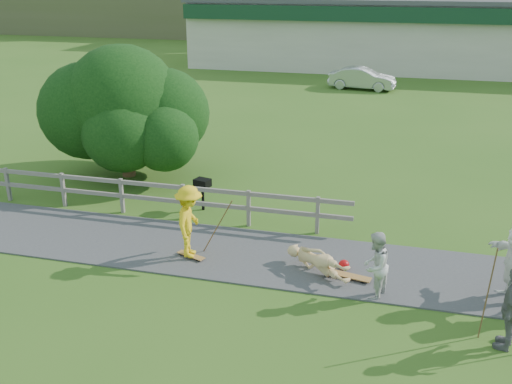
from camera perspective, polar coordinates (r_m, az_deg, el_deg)
ground at (r=13.82m, az=-4.35°, el=-8.90°), size 260.00×260.00×0.00m
path at (r=15.06m, az=-2.53°, el=-6.08°), size 34.00×3.00×0.04m
fence at (r=18.03m, az=-15.07°, el=0.33°), size 15.05×0.10×1.10m
strip_mall at (r=46.43m, az=14.91°, el=15.15°), size 32.50×10.75×5.10m
skater_rider at (r=14.48m, az=-6.66°, el=-3.31°), size 0.85×1.30×1.89m
skater_fallen at (r=14.03m, az=6.22°, el=-6.92°), size 1.40×1.77×0.67m
spectator_a at (r=13.05m, az=11.81°, el=-7.25°), size 0.84×0.94×1.60m
spectator_b at (r=12.20m, az=24.22°, el=-10.51°), size 0.75×1.12×1.78m
car_silver at (r=36.91m, az=10.57°, el=11.11°), size 4.26×1.94×1.35m
tree at (r=20.66m, az=-12.98°, el=6.76°), size 6.45×6.45×3.91m
bbq at (r=17.62m, az=-5.34°, el=-0.25°), size 0.54×0.46×1.01m
longboard_rider at (r=14.88m, az=-6.52°, el=-6.47°), size 0.83×0.47×0.09m
longboard_fallen at (r=14.01m, az=9.38°, el=-8.45°), size 1.03×0.44×0.11m
helmet at (r=14.38m, az=8.78°, el=-7.23°), size 0.27×0.27×0.27m
pole_rider at (r=14.66m, az=-3.90°, el=-3.16°), size 0.03×0.03×1.77m
pole_spec_left at (r=12.21m, az=22.15°, el=-9.45°), size 0.03×0.03×2.03m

